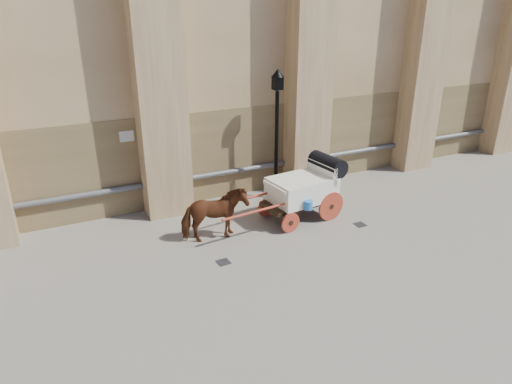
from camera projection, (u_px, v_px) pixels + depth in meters
ground at (244, 257)px, 11.91m from camera, size 90.00×90.00×0.00m
horse at (214, 215)px, 12.50m from camera, size 1.85×0.95×1.52m
carriage at (306, 187)px, 13.81m from camera, size 4.32×1.65×1.85m
street_lamp at (277, 132)px, 14.67m from camera, size 0.40×0.40×4.28m
drain_grate_near at (223, 262)px, 11.67m from camera, size 0.34×0.34×0.01m
drain_grate_far at (360, 225)px, 13.64m from camera, size 0.32×0.32×0.01m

